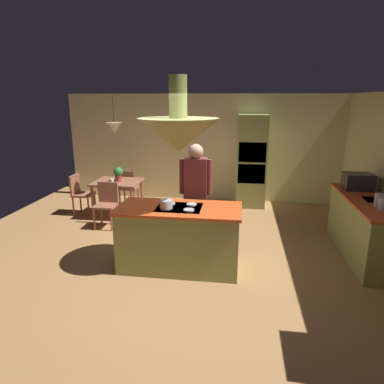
{
  "coord_description": "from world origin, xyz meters",
  "views": [
    {
      "loc": [
        0.84,
        -4.76,
        2.43
      ],
      "look_at": [
        0.1,
        0.4,
        1.0
      ],
      "focal_mm": 31.87,
      "sensor_mm": 36.0,
      "label": 1
    }
  ],
  "objects_px": {
    "chair_by_back_wall": "(128,186)",
    "cooking_pot_on_cooktop": "(166,204)",
    "potted_plant_on_table": "(118,173)",
    "kitchen_island": "(179,237)",
    "person_at_island": "(196,190)",
    "microwave_on_counter": "(358,182)",
    "chair_at_corner": "(80,191)",
    "chair_facing_island": "(107,201)",
    "dining_table": "(118,186)",
    "oven_tower": "(252,161)",
    "cup_on_table": "(112,181)",
    "canister_flour": "(384,204)",
    "canister_sugar": "(379,200)"
  },
  "relations": [
    {
      "from": "chair_by_back_wall",
      "to": "cooking_pot_on_cooktop",
      "type": "xyz_separation_m",
      "value": [
        1.54,
        -2.86,
        0.51
      ]
    },
    {
      "from": "chair_by_back_wall",
      "to": "potted_plant_on_table",
      "type": "height_order",
      "value": "potted_plant_on_table"
    },
    {
      "from": "kitchen_island",
      "to": "person_at_island",
      "type": "relative_size",
      "value": 1.02
    },
    {
      "from": "potted_plant_on_table",
      "to": "microwave_on_counter",
      "type": "xyz_separation_m",
      "value": [
        4.52,
        -0.71,
        0.14
      ]
    },
    {
      "from": "chair_at_corner",
      "to": "potted_plant_on_table",
      "type": "relative_size",
      "value": 2.9
    },
    {
      "from": "chair_facing_island",
      "to": "chair_by_back_wall",
      "type": "xyz_separation_m",
      "value": [
        0.0,
        1.26,
        0.0
      ]
    },
    {
      "from": "cooking_pot_on_cooktop",
      "to": "potted_plant_on_table",
      "type": "bearing_deg",
      "value": 124.03
    },
    {
      "from": "dining_table",
      "to": "potted_plant_on_table",
      "type": "xyz_separation_m",
      "value": [
        0.02,
        0.02,
        0.28
      ]
    },
    {
      "from": "oven_tower",
      "to": "chair_by_back_wall",
      "type": "bearing_deg",
      "value": -169.63
    },
    {
      "from": "chair_facing_island",
      "to": "chair_at_corner",
      "type": "xyz_separation_m",
      "value": [
        -0.86,
        0.63,
        0.0
      ]
    },
    {
      "from": "kitchen_island",
      "to": "microwave_on_counter",
      "type": "xyz_separation_m",
      "value": [
        2.84,
        1.41,
        0.6
      ]
    },
    {
      "from": "potted_plant_on_table",
      "to": "chair_at_corner",
      "type": "bearing_deg",
      "value": -179.01
    },
    {
      "from": "chair_at_corner",
      "to": "cooking_pot_on_cooktop",
      "type": "xyz_separation_m",
      "value": [
        2.4,
        -2.23,
        0.51
      ]
    },
    {
      "from": "oven_tower",
      "to": "cup_on_table",
      "type": "bearing_deg",
      "value": -154.58
    },
    {
      "from": "cup_on_table",
      "to": "oven_tower",
      "type": "bearing_deg",
      "value": 25.42
    },
    {
      "from": "kitchen_island",
      "to": "cooking_pot_on_cooktop",
      "type": "xyz_separation_m",
      "value": [
        -0.16,
        -0.13,
        0.54
      ]
    },
    {
      "from": "kitchen_island",
      "to": "canister_flour",
      "type": "xyz_separation_m",
      "value": [
        2.84,
        0.29,
        0.54
      ]
    },
    {
      "from": "canister_sugar",
      "to": "cooking_pot_on_cooktop",
      "type": "distance_m",
      "value": 3.06
    },
    {
      "from": "oven_tower",
      "to": "cup_on_table",
      "type": "relative_size",
      "value": 23.32
    },
    {
      "from": "potted_plant_on_table",
      "to": "microwave_on_counter",
      "type": "distance_m",
      "value": 4.57
    },
    {
      "from": "dining_table",
      "to": "chair_by_back_wall",
      "type": "distance_m",
      "value": 0.65
    },
    {
      "from": "kitchen_island",
      "to": "canister_sugar",
      "type": "distance_m",
      "value": 2.93
    },
    {
      "from": "chair_facing_island",
      "to": "chair_at_corner",
      "type": "bearing_deg",
      "value": 143.68
    },
    {
      "from": "chair_facing_island",
      "to": "canister_flour",
      "type": "relative_size",
      "value": 5.23
    },
    {
      "from": "microwave_on_counter",
      "to": "cup_on_table",
      "type": "bearing_deg",
      "value": 173.91
    },
    {
      "from": "dining_table",
      "to": "canister_sugar",
      "type": "distance_m",
      "value": 4.84
    },
    {
      "from": "cup_on_table",
      "to": "microwave_on_counter",
      "type": "relative_size",
      "value": 0.2
    },
    {
      "from": "microwave_on_counter",
      "to": "oven_tower",
      "type": "bearing_deg",
      "value": 133.47
    },
    {
      "from": "chair_by_back_wall",
      "to": "potted_plant_on_table",
      "type": "xyz_separation_m",
      "value": [
        0.02,
        -0.62,
        0.42
      ]
    },
    {
      "from": "person_at_island",
      "to": "chair_at_corner",
      "type": "distance_m",
      "value": 3.09
    },
    {
      "from": "kitchen_island",
      "to": "canister_flour",
      "type": "height_order",
      "value": "canister_flour"
    },
    {
      "from": "person_at_island",
      "to": "potted_plant_on_table",
      "type": "distance_m",
      "value": 2.31
    },
    {
      "from": "chair_by_back_wall",
      "to": "chair_at_corner",
      "type": "bearing_deg",
      "value": 36.32
    },
    {
      "from": "person_at_island",
      "to": "chair_at_corner",
      "type": "relative_size",
      "value": 2.01
    },
    {
      "from": "kitchen_island",
      "to": "dining_table",
      "type": "bearing_deg",
      "value": 128.99
    },
    {
      "from": "oven_tower",
      "to": "cooking_pot_on_cooktop",
      "type": "height_order",
      "value": "oven_tower"
    },
    {
      "from": "kitchen_island",
      "to": "chair_at_corner",
      "type": "bearing_deg",
      "value": 140.61
    },
    {
      "from": "potted_plant_on_table",
      "to": "microwave_on_counter",
      "type": "height_order",
      "value": "microwave_on_counter"
    },
    {
      "from": "dining_table",
      "to": "cooking_pot_on_cooktop",
      "type": "bearing_deg",
      "value": -55.37
    },
    {
      "from": "cooking_pot_on_cooktop",
      "to": "chair_by_back_wall",
      "type": "bearing_deg",
      "value": 118.29
    },
    {
      "from": "kitchen_island",
      "to": "dining_table",
      "type": "relative_size",
      "value": 1.86
    },
    {
      "from": "canister_sugar",
      "to": "cooking_pot_on_cooktop",
      "type": "bearing_deg",
      "value": -168.62
    },
    {
      "from": "chair_facing_island",
      "to": "kitchen_island",
      "type": "bearing_deg",
      "value": -40.84
    },
    {
      "from": "chair_facing_island",
      "to": "microwave_on_counter",
      "type": "bearing_deg",
      "value": -0.78
    },
    {
      "from": "microwave_on_counter",
      "to": "cooking_pot_on_cooktop",
      "type": "bearing_deg",
      "value": -152.87
    },
    {
      "from": "dining_table",
      "to": "cooking_pot_on_cooktop",
      "type": "distance_m",
      "value": 2.73
    },
    {
      "from": "person_at_island",
      "to": "cooking_pot_on_cooktop",
      "type": "relative_size",
      "value": 9.73
    },
    {
      "from": "chair_facing_island",
      "to": "chair_by_back_wall",
      "type": "distance_m",
      "value": 1.26
    },
    {
      "from": "cooking_pot_on_cooktop",
      "to": "chair_facing_island",
      "type": "bearing_deg",
      "value": 133.92
    },
    {
      "from": "kitchen_island",
      "to": "canister_flour",
      "type": "relative_size",
      "value": 10.69
    }
  ]
}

